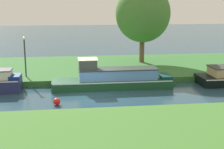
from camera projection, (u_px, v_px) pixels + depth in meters
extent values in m
plane|color=#244253|center=(91.00, 93.00, 20.32)|extent=(120.00, 120.00, 0.00)
cube|color=#346B31|center=(85.00, 68.00, 27.05)|extent=(72.00, 10.00, 0.40)
cube|color=#174428|center=(112.00, 83.00, 21.60)|extent=(7.85, 1.74, 0.59)
cube|color=silver|center=(112.00, 80.00, 21.55)|extent=(7.70, 1.77, 0.07)
cube|color=#5786D0|center=(118.00, 74.00, 21.51)|extent=(5.08, 1.32, 0.66)
cube|color=#242F2B|center=(118.00, 69.00, 21.44)|extent=(5.18, 1.39, 0.06)
cube|color=#2B322F|center=(88.00, 65.00, 21.12)|extent=(1.14, 1.11, 0.69)
cube|color=beige|center=(88.00, 59.00, 21.04)|extent=(1.24, 1.18, 0.06)
cube|color=#0C3836|center=(165.00, 76.00, 21.97)|extent=(0.72, 1.46, 0.20)
cube|color=navy|center=(15.00, 77.00, 20.68)|extent=(0.67, 1.25, 0.23)
cylinder|color=brown|center=(142.00, 46.00, 28.32)|extent=(0.42, 0.42, 2.85)
ellipsoid|color=#457433|center=(143.00, 14.00, 27.61)|extent=(4.63, 4.59, 4.84)
cylinder|color=#333338|center=(25.00, 59.00, 22.84)|extent=(0.10, 0.10, 2.58)
sphere|color=white|center=(24.00, 38.00, 22.53)|extent=(0.24, 0.24, 0.24)
cylinder|color=#4F362C|center=(146.00, 72.00, 22.91)|extent=(0.17, 0.17, 0.66)
sphere|color=red|center=(57.00, 102.00, 18.00)|extent=(0.40, 0.40, 0.40)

